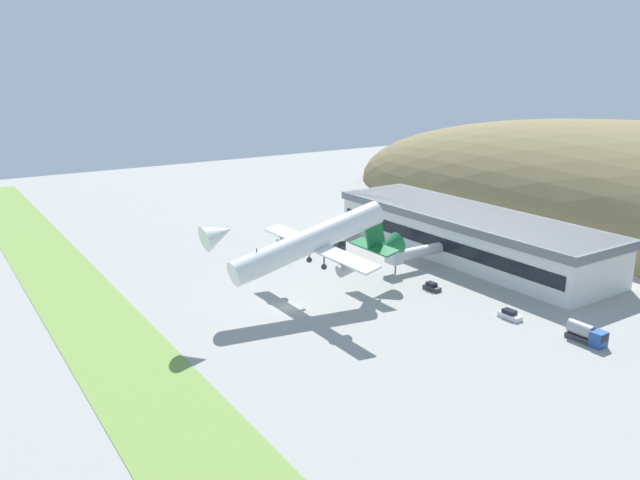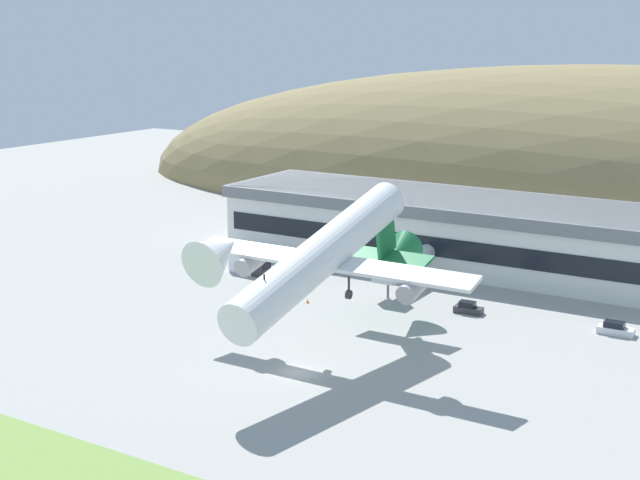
{
  "view_description": "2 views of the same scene",
  "coord_description": "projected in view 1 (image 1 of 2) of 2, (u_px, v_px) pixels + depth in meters",
  "views": [
    {
      "loc": [
        99.19,
        -57.66,
        45.98
      ],
      "look_at": [
        2.21,
        6.22,
        13.37
      ],
      "focal_mm": 35.0,
      "sensor_mm": 36.0,
      "label": 1
    },
    {
      "loc": [
        51.6,
        -80.05,
        38.01
      ],
      "look_at": [
        -1.09,
        6.74,
        14.03
      ],
      "focal_mm": 50.0,
      "sensor_mm": 36.0,
      "label": 2
    }
  ],
  "objects": [
    {
      "name": "ground_plane",
      "position": [
        287.0,
        307.0,
        122.72
      ],
      "size": [
        377.32,
        377.32,
        0.0
      ],
      "primitive_type": "plane",
      "color": "#9E9E99"
    },
    {
      "name": "grass_strip_foreground",
      "position": [
        116.0,
        348.0,
        104.98
      ],
      "size": [
        339.59,
        16.53,
        0.08
      ],
      "primitive_type": "cube",
      "color": "#759947",
      "rests_on": "ground_plane"
    },
    {
      "name": "terminal_building",
      "position": [
        467.0,
        231.0,
        155.21
      ],
      "size": [
        76.66,
        22.22,
        11.07
      ],
      "color": "white",
      "rests_on": "ground_plane"
    },
    {
      "name": "jetway_0",
      "position": [
        412.0,
        253.0,
        144.38
      ],
      "size": [
        3.38,
        15.6,
        5.43
      ],
      "color": "silver",
      "rests_on": "ground_plane"
    },
    {
      "name": "cargo_airplane",
      "position": [
        314.0,
        242.0,
        122.47
      ],
      "size": [
        36.68,
        45.68,
        14.82
      ],
      "color": "white"
    },
    {
      "name": "service_car_0",
      "position": [
        510.0,
        315.0,
        117.31
      ],
      "size": [
        4.58,
        2.0,
        1.65
      ],
      "color": "silver",
      "rests_on": "ground_plane"
    },
    {
      "name": "service_car_1",
      "position": [
        432.0,
        287.0,
        132.12
      ],
      "size": [
        4.03,
        2.0,
        1.64
      ],
      "color": "#333338",
      "rests_on": "ground_plane"
    },
    {
      "name": "fuel_truck",
      "position": [
        586.0,
        334.0,
        107.02
      ],
      "size": [
        6.93,
        2.49,
        3.24
      ],
      "color": "#264C99",
      "rests_on": "ground_plane"
    },
    {
      "name": "box_truck",
      "position": [
        335.0,
        242.0,
        162.91
      ],
      "size": [
        7.09,
        3.0,
        3.08
      ],
      "color": "#333338",
      "rests_on": "ground_plane"
    },
    {
      "name": "traffic_cone_0",
      "position": [
        344.0,
        268.0,
        145.44
      ],
      "size": [
        0.52,
        0.52,
        0.58
      ],
      "color": "orange",
      "rests_on": "ground_plane"
    }
  ]
}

